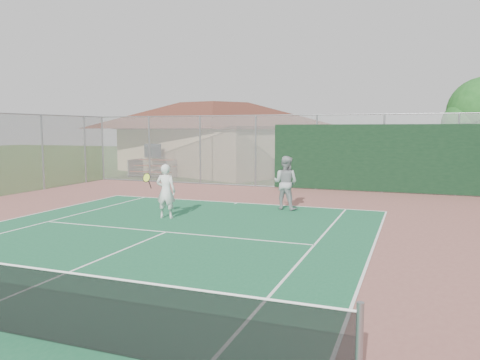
% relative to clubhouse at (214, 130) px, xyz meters
% --- Properties ---
extents(back_fence, '(20.08, 0.11, 3.53)m').
position_rel_clubhouse_xyz_m(back_fence, '(8.29, -6.78, -1.09)').
color(back_fence, gray).
rests_on(back_fence, ground).
extents(side_fence_left, '(0.08, 9.00, 3.50)m').
position_rel_clubhouse_xyz_m(side_fence_left, '(-3.82, -11.26, -1.01)').
color(side_fence_left, gray).
rests_on(side_fence_left, ground).
extents(clubhouse, '(14.88, 12.66, 5.44)m').
position_rel_clubhouse_xyz_m(clubhouse, '(0.00, 0.00, 0.00)').
color(clubhouse, tan).
rests_on(clubhouse, ground).
extents(bleachers, '(2.78, 1.72, 1.02)m').
position_rel_clubhouse_xyz_m(bleachers, '(-2.07, -4.28, -2.22)').
color(bleachers, '#9E3C24').
rests_on(bleachers, ground).
extents(player_white_front, '(1.03, 0.69, 1.73)m').
position_rel_clubhouse_xyz_m(player_white_front, '(5.15, -15.57, -1.89)').
color(player_white_front, silver).
rests_on(player_white_front, ground).
extents(player_grey_back, '(1.03, 0.87, 1.88)m').
position_rel_clubhouse_xyz_m(player_grey_back, '(8.29, -12.66, -1.82)').
color(player_grey_back, '#9A9C9F').
rests_on(player_grey_back, ground).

